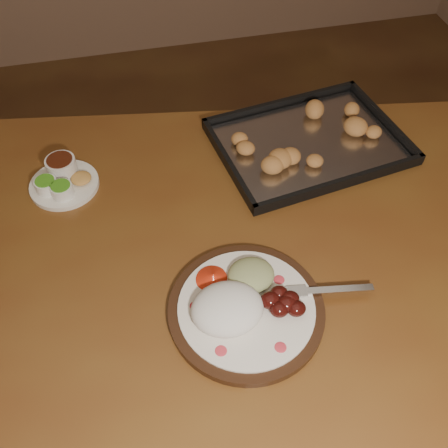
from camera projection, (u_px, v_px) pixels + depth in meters
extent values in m
plane|color=brown|center=(180.00, 377.00, 1.64)|extent=(4.00, 4.00, 0.00)
cube|color=brown|center=(224.00, 250.00, 1.06)|extent=(1.63, 1.13, 0.04)
cylinder|color=#513718|center=(1.00, 235.00, 1.57)|extent=(0.07, 0.07, 0.71)
cylinder|color=#513718|center=(425.00, 215.00, 1.62)|extent=(0.07, 0.07, 0.71)
cylinder|color=black|center=(246.00, 310.00, 0.94)|extent=(0.29, 0.29, 0.02)
cylinder|color=white|center=(246.00, 307.00, 0.93)|extent=(0.26, 0.26, 0.01)
ellipsoid|color=#CF313F|center=(221.00, 351.00, 0.87)|extent=(0.02, 0.02, 0.00)
ellipsoid|color=#CF313F|center=(280.00, 347.00, 0.87)|extent=(0.02, 0.02, 0.00)
ellipsoid|color=#CF313F|center=(279.00, 280.00, 0.96)|extent=(0.02, 0.02, 0.00)
ellipsoid|color=#CF313F|center=(195.00, 306.00, 0.93)|extent=(0.02, 0.02, 0.00)
ellipsoid|color=white|center=(227.00, 309.00, 0.91)|extent=(0.14, 0.12, 0.06)
ellipsoid|color=#480F0A|center=(279.00, 309.00, 0.90)|extent=(0.04, 0.03, 0.03)
ellipsoid|color=#480F0A|center=(289.00, 299.00, 0.92)|extent=(0.04, 0.03, 0.03)
ellipsoid|color=#480F0A|center=(279.00, 293.00, 0.93)|extent=(0.04, 0.03, 0.03)
ellipsoid|color=#480F0A|center=(296.00, 309.00, 0.91)|extent=(0.04, 0.03, 0.03)
ellipsoid|color=#480F0A|center=(270.00, 300.00, 0.92)|extent=(0.04, 0.03, 0.03)
ellipsoid|color=#480F0A|center=(287.00, 304.00, 0.91)|extent=(0.04, 0.03, 0.03)
ellipsoid|color=tan|center=(251.00, 275.00, 0.96)|extent=(0.09, 0.08, 0.04)
cone|color=red|center=(213.00, 277.00, 0.96)|extent=(0.09, 0.09, 0.03)
cube|color=silver|center=(337.00, 289.00, 0.95)|extent=(0.14, 0.04, 0.00)
cube|color=silver|center=(297.00, 291.00, 0.94)|extent=(0.04, 0.03, 0.00)
cylinder|color=silver|center=(285.00, 296.00, 0.93)|extent=(0.03, 0.01, 0.00)
cylinder|color=silver|center=(284.00, 293.00, 0.94)|extent=(0.03, 0.01, 0.00)
cylinder|color=silver|center=(284.00, 291.00, 0.94)|extent=(0.03, 0.01, 0.00)
cylinder|color=silver|center=(283.00, 288.00, 0.95)|extent=(0.03, 0.01, 0.00)
cylinder|color=white|center=(65.00, 185.00, 1.15)|extent=(0.16, 0.16, 0.01)
cylinder|color=white|center=(46.00, 185.00, 1.12)|extent=(0.05, 0.05, 0.03)
cylinder|color=#42911D|center=(45.00, 181.00, 1.11)|extent=(0.04, 0.04, 0.00)
cylinder|color=white|center=(62.00, 190.00, 1.11)|extent=(0.05, 0.05, 0.03)
cylinder|color=#42911D|center=(60.00, 186.00, 1.10)|extent=(0.04, 0.04, 0.00)
cylinder|color=silver|center=(62.00, 166.00, 1.15)|extent=(0.07, 0.07, 0.04)
cylinder|color=#3E170B|center=(59.00, 160.00, 1.14)|extent=(0.06, 0.06, 0.00)
ellipsoid|color=gold|center=(81.00, 178.00, 1.14)|extent=(0.05, 0.05, 0.02)
cube|color=black|center=(308.00, 144.00, 1.24)|extent=(0.49, 0.39, 0.01)
cube|color=black|center=(281.00, 103.00, 1.32)|extent=(0.44, 0.08, 0.02)
cube|color=black|center=(342.00, 182.00, 1.14)|extent=(0.44, 0.08, 0.02)
cube|color=black|center=(384.00, 119.00, 1.28)|extent=(0.06, 0.32, 0.02)
cube|color=black|center=(228.00, 162.00, 1.18)|extent=(0.06, 0.32, 0.02)
cube|color=#BABABF|center=(309.00, 143.00, 1.24)|extent=(0.46, 0.36, 0.00)
ellipsoid|color=#BA7F41|center=(330.00, 131.00, 1.24)|extent=(0.05, 0.05, 0.03)
ellipsoid|color=#BA7F41|center=(335.00, 118.00, 1.27)|extent=(0.07, 0.07, 0.03)
ellipsoid|color=#BA7F41|center=(301.00, 112.00, 1.28)|extent=(0.06, 0.06, 0.03)
ellipsoid|color=#BA7F41|center=(285.00, 128.00, 1.24)|extent=(0.06, 0.06, 0.03)
ellipsoid|color=#BA7F41|center=(272.00, 132.00, 1.23)|extent=(0.07, 0.07, 0.03)
ellipsoid|color=#BA7F41|center=(290.00, 142.00, 1.21)|extent=(0.05, 0.05, 0.03)
ellipsoid|color=#BA7F41|center=(282.00, 157.00, 1.18)|extent=(0.07, 0.07, 0.03)
ellipsoid|color=#BA7F41|center=(320.00, 164.00, 1.16)|extent=(0.06, 0.06, 0.03)
ellipsoid|color=#BA7F41|center=(336.00, 145.00, 1.20)|extent=(0.06, 0.06, 0.03)
ellipsoid|color=#BA7F41|center=(348.00, 141.00, 1.21)|extent=(0.07, 0.07, 0.03)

